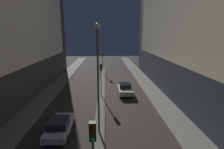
# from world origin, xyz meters

# --- Properties ---
(median_strip) EXTENTS (0.98, 39.84, 0.13)m
(median_strip) POSITION_xyz_m (0.00, 20.92, 0.06)
(median_strip) COLOR #56544F
(median_strip) RESTS_ON ground
(traffic_light_near) EXTENTS (0.32, 0.42, 4.58)m
(traffic_light_near) POSITION_xyz_m (0.00, 2.89, 3.48)
(traffic_light_near) COLOR #4C4C51
(traffic_light_near) RESTS_ON median_strip
(traffic_light_mid) EXTENTS (0.32, 0.42, 4.58)m
(traffic_light_mid) POSITION_xyz_m (0.00, 18.80, 3.48)
(traffic_light_mid) COLOR #4C4C51
(traffic_light_mid) RESTS_ON median_strip
(traffic_light_far) EXTENTS (0.32, 0.42, 4.58)m
(traffic_light_far) POSITION_xyz_m (0.00, 33.56, 3.48)
(traffic_light_far) COLOR #4C4C51
(traffic_light_far) RESTS_ON median_strip
(street_lamp) EXTENTS (0.48, 0.48, 9.24)m
(street_lamp) POSITION_xyz_m (0.00, 9.69, 6.06)
(street_lamp) COLOR #4C4C51
(street_lamp) RESTS_ON median_strip
(car_left_lane) EXTENTS (1.86, 4.49, 1.45)m
(car_left_lane) POSITION_xyz_m (-3.43, 9.78, 0.74)
(car_left_lane) COLOR silver
(car_left_lane) RESTS_ON ground
(car_right_lane) EXTENTS (1.91, 4.05, 1.52)m
(car_right_lane) POSITION_xyz_m (3.43, 19.98, 0.77)
(car_right_lane) COLOR silver
(car_right_lane) RESTS_ON ground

